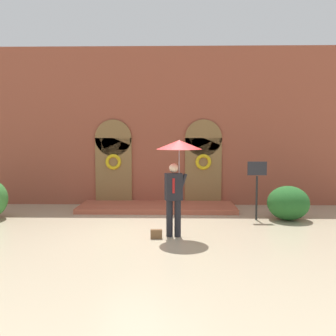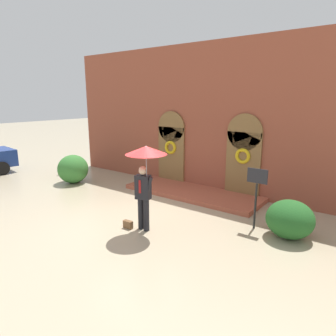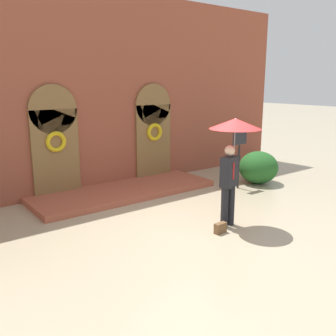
# 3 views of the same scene
# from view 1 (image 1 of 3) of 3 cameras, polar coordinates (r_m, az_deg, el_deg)

# --- Properties ---
(ground_plane) EXTENTS (80.00, 80.00, 0.00)m
(ground_plane) POSITION_cam_1_polar(r_m,az_deg,el_deg) (9.71, -2.58, -9.78)
(ground_plane) COLOR tan
(building_facade) EXTENTS (14.00, 2.30, 5.60)m
(building_facade) POSITION_cam_1_polar(r_m,az_deg,el_deg) (13.54, -1.45, 5.78)
(building_facade) COLOR brown
(building_facade) RESTS_ON ground
(person_with_umbrella) EXTENTS (1.10, 1.10, 2.36)m
(person_with_umbrella) POSITION_cam_1_polar(r_m,az_deg,el_deg) (9.02, 1.50, 1.42)
(person_with_umbrella) COLOR black
(person_with_umbrella) RESTS_ON ground
(handbag) EXTENTS (0.28, 0.13, 0.22)m
(handbag) POSITION_cam_1_polar(r_m,az_deg,el_deg) (9.12, -1.78, -10.03)
(handbag) COLOR brown
(handbag) RESTS_ON ground
(sign_post) EXTENTS (0.56, 0.06, 1.72)m
(sign_post) POSITION_cam_1_polar(r_m,az_deg,el_deg) (11.24, 13.40, -1.88)
(sign_post) COLOR black
(sign_post) RESTS_ON ground
(shrub_right) EXTENTS (1.22, 1.20, 1.00)m
(shrub_right) POSITION_cam_1_polar(r_m,az_deg,el_deg) (11.58, 17.85, -5.10)
(shrub_right) COLOR #235B23
(shrub_right) RESTS_ON ground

